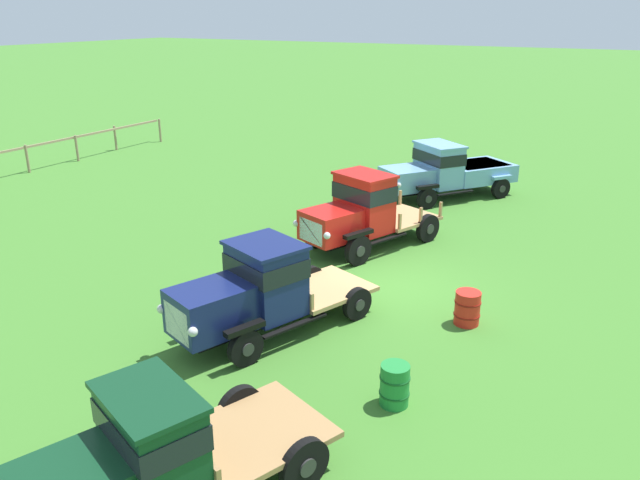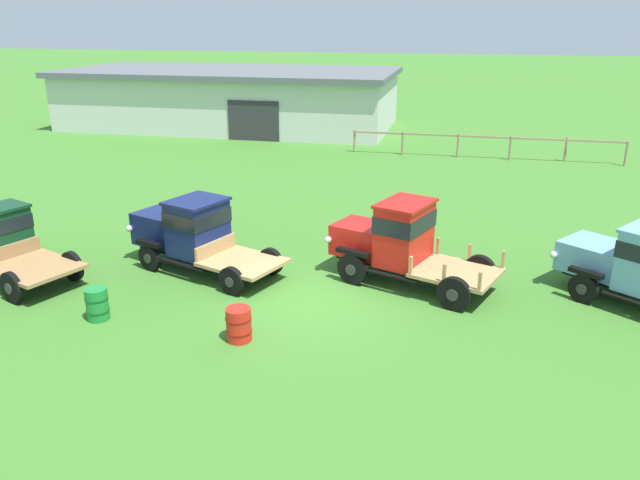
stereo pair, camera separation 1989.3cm
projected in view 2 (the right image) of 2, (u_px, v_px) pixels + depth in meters
name	position (u px, v px, depth m)	size (l,w,h in m)	color
ground_plane	(312.00, 303.00, 16.50)	(240.00, 240.00, 0.00)	#3D7528
farm_shed	(232.00, 98.00, 42.64)	(22.15, 10.66, 3.79)	silver
paddock_fence	(484.00, 142.00, 32.99)	(14.15, 0.62, 1.27)	#997F60
vintage_truck_second_in_line	(191.00, 232.00, 18.44)	(5.29, 3.26, 2.17)	black
vintage_truck_midrow_center	(398.00, 240.00, 17.53)	(5.11, 3.35, 2.36)	black
oil_drum_beside_row	(97.00, 304.00, 15.47)	(0.57, 0.57, 0.83)	#1E7F33
oil_drum_near_fence	(239.00, 324.00, 14.47)	(0.62, 0.62, 0.81)	red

